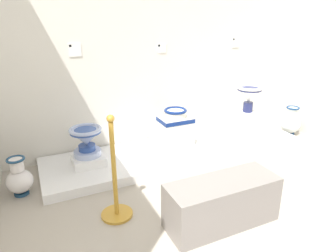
# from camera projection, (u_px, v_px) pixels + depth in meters

# --- Properties ---
(ground_plane) EXTENTS (6.02, 5.54, 0.02)m
(ground_plane) POSITION_uv_depth(u_px,v_px,m) (259.00, 226.00, 2.59)
(ground_plane) COLOR #B2A899
(wall_back) EXTENTS (4.22, 0.06, 3.13)m
(wall_back) POSITION_uv_depth(u_px,v_px,m) (162.00, 23.00, 3.74)
(wall_back) COLOR silver
(wall_back) RESTS_ON ground_plane
(display_platform) EXTENTS (3.26, 0.88, 0.10)m
(display_platform) POSITION_uv_depth(u_px,v_px,m) (178.00, 151.00, 3.85)
(display_platform) COLOR white
(display_platform) RESTS_ON ground_plane
(plinth_block_leftmost) EXTENTS (0.34, 0.35, 0.10)m
(plinth_block_leftmost) POSITION_uv_depth(u_px,v_px,m) (88.00, 159.00, 3.41)
(plinth_block_leftmost) COLOR white
(plinth_block_leftmost) RESTS_ON display_platform
(antique_toilet_leftmost) EXTENTS (0.35, 0.35, 0.33)m
(antique_toilet_leftmost) POSITION_uv_depth(u_px,v_px,m) (86.00, 139.00, 3.32)
(antique_toilet_leftmost) COLOR #ABBBE4
(antique_toilet_leftmost) RESTS_ON plinth_block_leftmost
(plinth_block_central_ornate) EXTENTS (0.35, 0.39, 0.07)m
(plinth_block_central_ornate) POSITION_uv_depth(u_px,v_px,m) (175.00, 143.00, 3.88)
(plinth_block_central_ornate) COLOR white
(plinth_block_central_ornate) RESTS_ON display_platform
(antique_toilet_central_ornate) EXTENTS (0.39, 0.31, 0.41)m
(antique_toilet_central_ornate) POSITION_uv_depth(u_px,v_px,m) (175.00, 125.00, 3.80)
(antique_toilet_central_ornate) COLOR white
(antique_toilet_central_ornate) RESTS_ON plinth_block_central_ornate
(plinth_block_tall_cobalt) EXTENTS (0.40, 0.29, 0.24)m
(plinth_block_tall_cobalt) POSITION_uv_depth(u_px,v_px,m) (246.00, 124.00, 4.29)
(plinth_block_tall_cobalt) COLOR white
(plinth_block_tall_cobalt) RESTS_ON display_platform
(antique_toilet_tall_cobalt) EXTENTS (0.34, 0.34, 0.42)m
(antique_toilet_tall_cobalt) POSITION_uv_depth(u_px,v_px,m) (249.00, 96.00, 4.16)
(antique_toilet_tall_cobalt) COLOR white
(antique_toilet_tall_cobalt) RESTS_ON plinth_block_tall_cobalt
(info_placard_first) EXTENTS (0.14, 0.01, 0.15)m
(info_placard_first) POSITION_uv_depth(u_px,v_px,m) (75.00, 50.00, 3.37)
(info_placard_first) COLOR white
(info_placard_second) EXTENTS (0.12, 0.01, 0.11)m
(info_placard_second) POSITION_uv_depth(u_px,v_px,m) (162.00, 48.00, 3.80)
(info_placard_second) COLOR white
(info_placard_third) EXTENTS (0.12, 0.01, 0.14)m
(info_placard_third) POSITION_uv_depth(u_px,v_px,m) (236.00, 42.00, 4.24)
(info_placard_third) COLOR white
(decorative_vase_spare) EXTENTS (0.25, 0.25, 0.40)m
(decorative_vase_spare) POSITION_uv_depth(u_px,v_px,m) (19.00, 179.00, 2.96)
(decorative_vase_spare) COLOR navy
(decorative_vase_spare) RESTS_ON ground_plane
(decorative_vase_companion) EXTENTS (0.28, 0.28, 0.42)m
(decorative_vase_companion) POSITION_uv_depth(u_px,v_px,m) (291.00, 122.00, 4.46)
(decorative_vase_companion) COLOR navy
(decorative_vase_companion) RESTS_ON ground_plane
(stanchion_post_near_left) EXTENTS (0.28, 0.28, 0.94)m
(stanchion_post_near_left) POSITION_uv_depth(u_px,v_px,m) (115.00, 191.00, 2.62)
(stanchion_post_near_left) COLOR gold
(stanchion_post_near_left) RESTS_ON ground_plane
(museum_bench) EXTENTS (0.95, 0.36, 0.40)m
(museum_bench) POSITION_uv_depth(u_px,v_px,m) (222.00, 202.00, 2.54)
(museum_bench) COLOR gray
(museum_bench) RESTS_ON ground_plane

